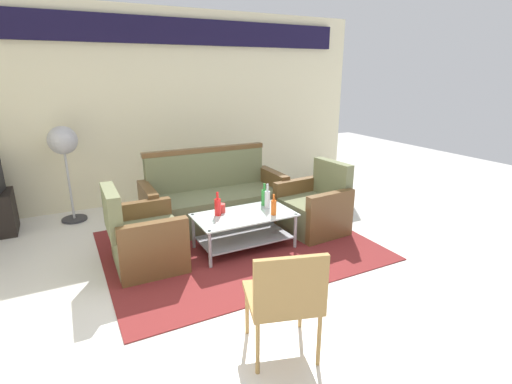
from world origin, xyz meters
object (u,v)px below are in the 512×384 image
bottle_orange (274,207)px  bottle_green (264,197)px  bottle_red (218,207)px  pedestal_fan (63,146)px  armchair_right (314,209)px  cup (222,208)px  armchair_left (144,240)px  bottle_clear (267,199)px  coffee_table (244,226)px  wicker_chair (285,295)px  couch (214,201)px

bottle_orange → bottle_green: (0.06, 0.33, 0.01)m
bottle_orange → bottle_red: 0.61m
bottle_red → pedestal_fan: (-1.40, 1.73, 0.50)m
armchair_right → cup: bearing=81.0°
armchair_left → bottle_clear: bearing=88.9°
coffee_table → cup: 0.32m
armchair_right → bottle_green: size_ratio=3.21×
bottle_red → wicker_chair: size_ratio=0.32×
armchair_right → bottle_orange: size_ratio=3.60×
bottle_clear → bottle_orange: bearing=-100.7°
bottle_orange → wicker_chair: bearing=-117.4°
couch → pedestal_fan: size_ratio=1.43×
couch → coffee_table: (0.03, -0.85, -0.04)m
bottle_clear → bottle_green: bearing=79.1°
bottle_clear → pedestal_fan: (-1.99, 1.78, 0.49)m
armchair_left → wicker_chair: size_ratio=1.01×
bottle_red → cup: bottle_red is taller
coffee_table → bottle_clear: bearing=9.7°
bottle_green → pedestal_fan: 2.66m
couch → bottle_red: couch is taller
armchair_right → bottle_orange: armchair_right is taller
bottle_green → bottle_clear: bearing=-100.9°
bottle_orange → bottle_green: 0.34m
coffee_table → wicker_chair: size_ratio=1.31×
bottle_orange → armchair_right: bearing=17.6°
pedestal_fan → cup: bearing=-48.4°
bottle_green → wicker_chair: 2.05m
couch → pedestal_fan: 2.04m
armchair_right → bottle_clear: bearing=87.0°
cup → bottle_red: bearing=-137.8°
bottle_red → bottle_clear: bearing=-4.8°
couch → armchair_right: size_ratio=2.13×
bottle_clear → cup: size_ratio=2.93×
armchair_right → bottle_green: armchair_right is taller
armchair_right → armchair_left: bearing=85.0°
armchair_left → bottle_orange: 1.40m
armchair_right → bottle_red: armchair_right is taller
coffee_table → bottle_orange: bearing=-29.8°
couch → cup: (-0.17, -0.67, 0.14)m
bottle_red → bottle_green: size_ratio=1.01×
wicker_chair → pedestal_fan: bearing=124.8°
bottle_orange → bottle_clear: (0.04, 0.22, 0.02)m
coffee_table → bottle_red: size_ratio=4.11×
bottle_green → coffee_table: bearing=-154.0°
bottle_clear → wicker_chair: wicker_chair is taller
armchair_right → coffee_table: armchair_right is taller
couch → armchair_right: (1.03, -0.78, -0.03)m
bottle_red → bottle_clear: bottle_clear is taller
couch → bottle_green: 0.80m
bottle_red → bottle_orange: bearing=-25.8°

